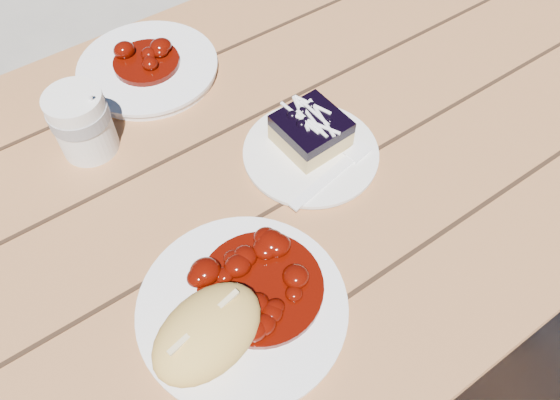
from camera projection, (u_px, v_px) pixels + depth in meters
picnic_table at (88, 323)px, 0.82m from camera, size 2.00×1.55×0.75m
main_plate at (243, 308)px, 0.65m from camera, size 0.25×0.25×0.02m
goulash_stew at (260, 281)px, 0.64m from camera, size 0.15×0.15×0.04m
bread_roll at (207, 333)px, 0.59m from camera, size 0.15×0.12×0.07m
dessert_plate at (311, 154)px, 0.80m from camera, size 0.19×0.19×0.01m
blueberry_cake at (311, 131)px, 0.78m from camera, size 0.09×0.09×0.05m
fork_dessert at (323, 181)px, 0.76m from camera, size 0.16×0.05×0.00m
coffee_cup at (82, 123)px, 0.77m from camera, size 0.08×0.08×0.10m
second_plate at (148, 69)px, 0.90m from camera, size 0.22×0.22×0.02m
second_stew at (145, 55)px, 0.87m from camera, size 0.11×0.11×0.04m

